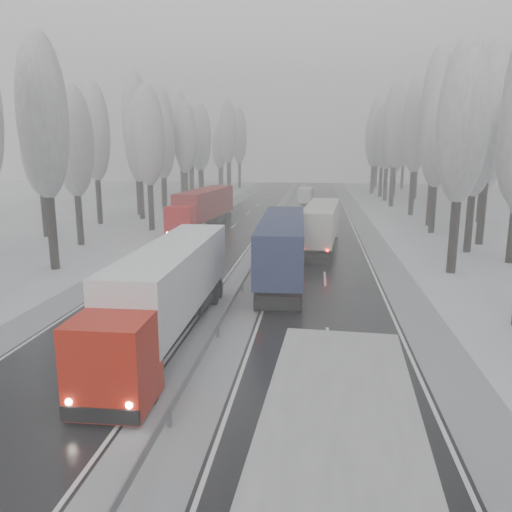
% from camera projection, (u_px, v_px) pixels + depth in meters
% --- Properties ---
extents(carriageway_right, '(7.50, 200.00, 0.03)m').
position_uv_depth(carriageway_right, '(324.00, 260.00, 40.85)').
color(carriageway_right, black).
rests_on(carriageway_right, ground).
extents(carriageway_left, '(7.50, 200.00, 0.03)m').
position_uv_depth(carriageway_left, '(199.00, 257.00, 42.11)').
color(carriageway_left, black).
rests_on(carriageway_left, ground).
extents(median_slush, '(3.00, 200.00, 0.04)m').
position_uv_depth(median_slush, '(260.00, 259.00, 41.48)').
color(median_slush, '#919398').
rests_on(median_slush, ground).
extents(shoulder_right, '(2.40, 200.00, 0.04)m').
position_uv_depth(shoulder_right, '(386.00, 262.00, 40.25)').
color(shoulder_right, '#919398').
rests_on(shoulder_right, ground).
extents(shoulder_left, '(2.40, 200.00, 0.04)m').
position_uv_depth(shoulder_left, '(142.00, 255.00, 42.70)').
color(shoulder_left, '#919398').
rests_on(shoulder_left, ground).
extents(median_guardrail, '(0.12, 200.00, 0.76)m').
position_uv_depth(median_guardrail, '(260.00, 252.00, 41.34)').
color(median_guardrail, slate).
rests_on(median_guardrail, ground).
extents(tree_18, '(3.60, 3.60, 16.58)m').
position_uv_depth(tree_18, '(463.00, 123.00, 34.64)').
color(tree_18, black).
rests_on(tree_18, ground).
extents(tree_20, '(3.60, 3.60, 15.71)m').
position_uv_depth(tree_20, '(477.00, 135.00, 42.24)').
color(tree_20, black).
rests_on(tree_20, ground).
extents(tree_21, '(3.60, 3.60, 18.62)m').
position_uv_depth(tree_21, '(491.00, 115.00, 45.47)').
color(tree_21, black).
rests_on(tree_21, ground).
extents(tree_22, '(3.60, 3.60, 15.86)m').
position_uv_depth(tree_22, '(438.00, 137.00, 52.46)').
color(tree_22, black).
rests_on(tree_22, ground).
extents(tree_23, '(3.60, 3.60, 13.55)m').
position_uv_depth(tree_23, '(487.00, 151.00, 55.90)').
color(tree_23, black).
rests_on(tree_23, ground).
extents(tree_24, '(3.60, 3.60, 20.49)m').
position_uv_depth(tree_24, '(437.00, 112.00, 57.00)').
color(tree_24, black).
rests_on(tree_24, ground).
extents(tree_25, '(3.60, 3.60, 19.44)m').
position_uv_depth(tree_25, '(488.00, 119.00, 60.20)').
color(tree_25, black).
rests_on(tree_25, ground).
extents(tree_26, '(3.60, 3.60, 18.78)m').
position_uv_depth(tree_26, '(416.00, 126.00, 67.22)').
color(tree_26, black).
rests_on(tree_26, ground).
extents(tree_27, '(3.60, 3.60, 17.62)m').
position_uv_depth(tree_27, '(463.00, 132.00, 70.40)').
color(tree_27, black).
rests_on(tree_27, ground).
extents(tree_28, '(3.60, 3.60, 19.62)m').
position_uv_depth(tree_28, '(395.00, 125.00, 77.63)').
color(tree_28, black).
rests_on(tree_28, ground).
extents(tree_29, '(3.60, 3.60, 18.11)m').
position_uv_depth(tree_29, '(438.00, 132.00, 80.83)').
color(tree_29, black).
rests_on(tree_29, ground).
extents(tree_30, '(3.60, 3.60, 17.86)m').
position_uv_depth(tree_30, '(388.00, 135.00, 87.30)').
color(tree_30, black).
rests_on(tree_30, ground).
extents(tree_31, '(3.60, 3.60, 18.58)m').
position_uv_depth(tree_31, '(418.00, 133.00, 90.38)').
color(tree_31, black).
rests_on(tree_31, ground).
extents(tree_32, '(3.60, 3.60, 17.33)m').
position_uv_depth(tree_32, '(383.00, 138.00, 94.65)').
color(tree_32, black).
rests_on(tree_32, ground).
extents(tree_33, '(3.60, 3.60, 14.33)m').
position_uv_depth(tree_33, '(396.00, 148.00, 98.55)').
color(tree_33, black).
rests_on(tree_33, ground).
extents(tree_34, '(3.60, 3.60, 17.63)m').
position_uv_depth(tree_34, '(374.00, 138.00, 101.61)').
color(tree_34, black).
rests_on(tree_34, ground).
extents(tree_35, '(3.60, 3.60, 18.25)m').
position_uv_depth(tree_35, '(417.00, 136.00, 104.31)').
color(tree_35, black).
rests_on(tree_35, ground).
extents(tree_36, '(3.60, 3.60, 20.23)m').
position_uv_depth(tree_36, '(376.00, 131.00, 110.67)').
color(tree_36, black).
rests_on(tree_36, ground).
extents(tree_37, '(3.60, 3.60, 16.37)m').
position_uv_depth(tree_37, '(404.00, 143.00, 114.23)').
color(tree_37, black).
rests_on(tree_37, ground).
extents(tree_38, '(3.60, 3.60, 17.97)m').
position_uv_depth(tree_38, '(378.00, 139.00, 121.02)').
color(tree_38, black).
rests_on(tree_38, ground).
extents(tree_39, '(3.60, 3.60, 16.19)m').
position_uv_depth(tree_39, '(387.00, 144.00, 124.80)').
color(tree_39, black).
rests_on(tree_39, ground).
extents(tree_58, '(3.60, 3.60, 17.21)m').
position_uv_depth(tree_58, '(43.00, 118.00, 35.71)').
color(tree_58, black).
rests_on(tree_58, ground).
extents(tree_60, '(3.60, 3.60, 14.84)m').
position_uv_depth(tree_60, '(74.00, 142.00, 45.69)').
color(tree_60, black).
rests_on(tree_60, ground).
extents(tree_61, '(3.60, 3.60, 13.95)m').
position_uv_depth(tree_61, '(39.00, 149.00, 50.38)').
color(tree_61, black).
rests_on(tree_61, ground).
extents(tree_62, '(3.60, 3.60, 16.04)m').
position_uv_depth(tree_62, '(148.00, 136.00, 54.33)').
color(tree_62, black).
rests_on(tree_62, ground).
extents(tree_63, '(3.60, 3.60, 16.88)m').
position_uv_depth(tree_63, '(95.00, 133.00, 59.04)').
color(tree_63, black).
rests_on(tree_63, ground).
extents(tree_64, '(3.60, 3.60, 15.42)m').
position_uv_depth(tree_64, '(139.00, 141.00, 63.65)').
color(tree_64, black).
rests_on(tree_64, ground).
extents(tree_65, '(3.60, 3.60, 19.48)m').
position_uv_depth(tree_65, '(136.00, 122.00, 67.21)').
color(tree_65, black).
rests_on(tree_65, ground).
extents(tree_66, '(3.60, 3.60, 15.23)m').
position_uv_depth(tree_66, '(163.00, 143.00, 73.01)').
color(tree_66, black).
rests_on(tree_66, ground).
extents(tree_67, '(3.60, 3.60, 17.09)m').
position_uv_depth(tree_67, '(162.00, 136.00, 76.82)').
color(tree_67, black).
rests_on(tree_67, ground).
extents(tree_68, '(3.60, 3.60, 16.65)m').
position_uv_depth(tree_68, '(185.00, 138.00, 79.20)').
color(tree_68, black).
rests_on(tree_68, ground).
extents(tree_69, '(3.60, 3.60, 19.35)m').
position_uv_depth(tree_69, '(163.00, 128.00, 83.31)').
color(tree_69, black).
rests_on(tree_69, ground).
extents(tree_70, '(3.60, 3.60, 17.09)m').
position_uv_depth(tree_70, '(201.00, 138.00, 88.90)').
color(tree_70, black).
rests_on(tree_70, ground).
extents(tree_71, '(3.60, 3.60, 19.61)m').
position_uv_depth(tree_71, '(181.00, 130.00, 93.02)').
color(tree_71, black).
rests_on(tree_71, ground).
extents(tree_72, '(3.60, 3.60, 15.11)m').
position_uv_depth(tree_72, '(199.00, 146.00, 98.54)').
color(tree_72, black).
rests_on(tree_72, ground).
extents(tree_73, '(3.60, 3.60, 17.22)m').
position_uv_depth(tree_73, '(190.00, 139.00, 102.49)').
color(tree_73, black).
rests_on(tree_73, ground).
extents(tree_74, '(3.60, 3.60, 19.68)m').
position_uv_depth(tree_74, '(228.00, 132.00, 107.96)').
color(tree_74, black).
rests_on(tree_74, ground).
extents(tree_75, '(3.60, 3.60, 18.60)m').
position_uv_depth(tree_75, '(191.00, 136.00, 113.07)').
color(tree_75, black).
rests_on(tree_75, ground).
extents(tree_76, '(3.60, 3.60, 18.55)m').
position_uv_depth(tree_76, '(239.00, 137.00, 117.10)').
color(tree_76, black).
rests_on(tree_76, ground).
extents(tree_77, '(3.60, 3.60, 14.32)m').
position_uv_depth(tree_77, '(219.00, 149.00, 122.21)').
color(tree_77, black).
rests_on(tree_77, ground).
extents(tree_78, '(3.60, 3.60, 19.55)m').
position_uv_depth(tree_78, '(229.00, 135.00, 123.79)').
color(tree_78, black).
rests_on(tree_78, ground).
extents(tree_79, '(3.60, 3.60, 17.07)m').
position_uv_depth(tree_79, '(222.00, 142.00, 128.33)').
color(tree_79, black).
rests_on(tree_79, ground).
extents(truck_blue_box, '(3.34, 17.50, 4.47)m').
position_uv_depth(truck_blue_box, '(283.00, 243.00, 34.19)').
color(truck_blue_box, '#1F264D').
rests_on(truck_blue_box, ground).
extents(truck_cream_box, '(3.73, 16.25, 4.14)m').
position_uv_depth(truck_cream_box, '(322.00, 222.00, 45.39)').
color(truck_cream_box, beige).
rests_on(truck_cream_box, ground).
extents(box_truck_distant, '(2.59, 7.05, 2.58)m').
position_uv_depth(box_truck_distant, '(306.00, 195.00, 85.87)').
color(box_truck_distant, silver).
rests_on(box_truck_distant, ground).
extents(truck_red_white, '(2.88, 17.00, 4.35)m').
position_uv_depth(truck_red_white, '(168.00, 287.00, 23.49)').
color(truck_red_white, '#AF1709').
rests_on(truck_red_white, ground).
extents(truck_red_red, '(4.22, 17.67, 4.49)m').
position_uv_depth(truck_red_red, '(203.00, 207.00, 55.91)').
color(truck_red_red, red).
rests_on(truck_red_red, ground).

